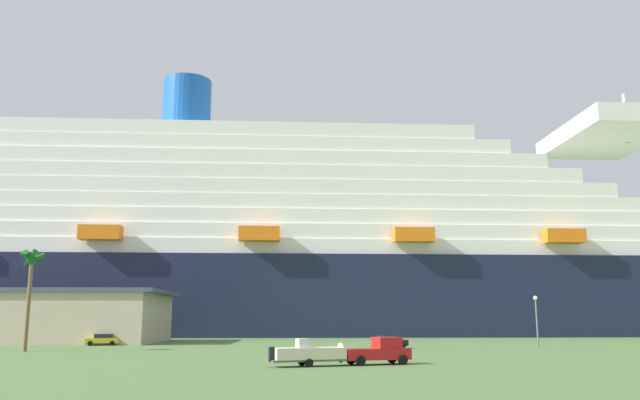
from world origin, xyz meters
name	(u,v)px	position (x,y,z in m)	size (l,w,h in m)	color
ground_plane	(301,342)	(0.00, 30.00, 0.00)	(600.00, 600.00, 0.00)	#4C6B38
cruise_ship	(321,253)	(6.91, 65.07, 17.89)	(260.01, 41.23, 62.01)	#191E38
pickup_truck	(378,351)	(2.51, -22.47, 1.04)	(5.92, 3.33, 2.20)	red
small_boat_on_trailer	(316,354)	(-2.75, -23.78, 0.96)	(7.91, 3.30, 2.15)	#595960
palm_tree	(31,268)	(-33.79, 2.37, 9.47)	(3.03, 2.82, 11.67)	brown
street_lamp	(536,313)	(28.83, 5.46, 4.43)	(0.56, 0.56, 6.63)	slate
parked_car_yellow_taxi	(102,339)	(-28.79, 18.31, 0.83)	(4.63, 2.56, 1.58)	yellow
parked_car_black_coupe	(390,342)	(9.40, 5.66, 0.83)	(4.41, 2.37, 1.58)	black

